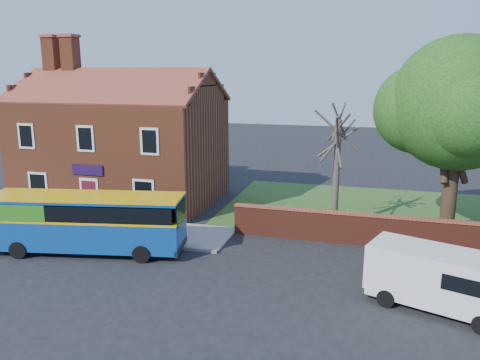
% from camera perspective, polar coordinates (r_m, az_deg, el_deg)
% --- Properties ---
extents(ground, '(120.00, 120.00, 0.00)m').
position_cam_1_polar(ground, '(19.52, -12.39, -12.34)').
color(ground, black).
rests_on(ground, ground).
extents(pavement, '(18.00, 3.50, 0.12)m').
position_cam_1_polar(pavement, '(27.58, -19.66, -5.10)').
color(pavement, gray).
rests_on(pavement, ground).
extents(kerb, '(18.00, 0.15, 0.14)m').
position_cam_1_polar(kerb, '(26.26, -21.87, -6.16)').
color(kerb, slate).
rests_on(kerb, ground).
extents(grass_strip, '(26.00, 12.00, 0.04)m').
position_cam_1_polar(grass_strip, '(29.92, 23.67, -4.14)').
color(grass_strip, '#426B28').
rests_on(grass_strip, ground).
extents(shop_building, '(12.30, 8.13, 10.50)m').
position_cam_1_polar(shop_building, '(31.54, -14.14, 3.73)').
color(shop_building, brown).
rests_on(shop_building, ground).
extents(boundary_wall, '(22.00, 0.38, 1.60)m').
position_cam_1_polar(boundary_wall, '(24.03, 25.64, -6.39)').
color(boundary_wall, maroon).
rests_on(boundary_wall, ground).
extents(bus, '(9.23, 3.95, 2.74)m').
position_cam_1_polar(bus, '(23.04, -18.82, -4.63)').
color(bus, navy).
rests_on(bus, ground).
extents(van_near, '(5.27, 3.49, 2.15)m').
position_cam_1_polar(van_near, '(18.23, 23.31, -10.87)').
color(van_near, white).
rests_on(van_near, ground).
extents(large_tree, '(8.25, 6.53, 10.06)m').
position_cam_1_polar(large_tree, '(25.41, 25.19, 8.00)').
color(large_tree, black).
rests_on(large_tree, ground).
extents(bare_tree, '(2.41, 2.87, 6.43)m').
position_cam_1_polar(bare_tree, '(25.08, 11.68, 1.31)').
color(bare_tree, '#4C4238').
rests_on(bare_tree, ground).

